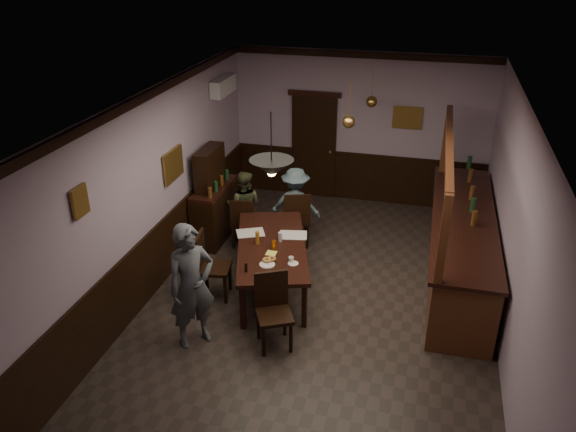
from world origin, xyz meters
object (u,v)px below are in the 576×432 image
(person_standing, at_px, (192,286))
(coffee_cup, at_px, (291,259))
(sideboard, at_px, (214,203))
(pendant_brass_far, at_px, (372,102))
(soda_can, at_px, (274,244))
(chair_far_right, at_px, (297,217))
(chair_near, at_px, (273,306))
(chair_far_left, at_px, (243,221))
(pendant_brass_mid, at_px, (349,122))
(person_seated_left, at_px, (244,206))
(chair_side, at_px, (209,263))
(person_seated_right, at_px, (295,204))
(dining_table, at_px, (272,248))
(pendant_iron, at_px, (272,168))
(bar_counter, at_px, (460,245))

(person_standing, relative_size, coffee_cup, 21.63)
(sideboard, distance_m, pendant_brass_far, 3.28)
(coffee_cup, distance_m, soda_can, 0.48)
(chair_far_right, height_order, chair_near, chair_far_right)
(chair_far_left, height_order, soda_can, chair_far_left)
(pendant_brass_mid, bearing_deg, chair_near, -100.51)
(chair_far_left, bearing_deg, coffee_cup, 119.51)
(person_standing, xyz_separation_m, coffee_cup, (1.04, 1.07, -0.07))
(person_seated_left, distance_m, pendant_brass_far, 2.88)
(chair_side, bearing_deg, chair_near, -132.61)
(chair_far_right, height_order, chair_side, same)
(person_seated_left, bearing_deg, chair_far_right, 171.56)
(chair_far_right, xyz_separation_m, person_seated_right, (-0.09, 0.27, 0.10))
(person_seated_left, height_order, soda_can, person_seated_left)
(person_standing, distance_m, person_seated_right, 3.18)
(dining_table, relative_size, pendant_brass_mid, 2.96)
(chair_side, xyz_separation_m, person_seated_right, (0.80, 2.07, 0.10))
(pendant_iron, distance_m, pendant_brass_mid, 2.23)
(chair_near, relative_size, pendant_brass_far, 1.26)
(coffee_cup, bearing_deg, person_seated_right, 84.86)
(person_seated_left, bearing_deg, chair_far_left, 96.95)
(sideboard, bearing_deg, bar_counter, -4.37)
(chair_far_right, height_order, soda_can, chair_far_right)
(person_standing, bearing_deg, sideboard, 58.77)
(chair_far_left, bearing_deg, person_seated_left, -84.40)
(dining_table, xyz_separation_m, chair_far_right, (0.06, 1.34, -0.12))
(chair_far_left, bearing_deg, person_standing, 84.60)
(coffee_cup, xyz_separation_m, bar_counter, (2.35, 1.44, -0.22))
(chair_side, relative_size, person_standing, 0.60)
(person_seated_right, height_order, pendant_brass_mid, pendant_brass_mid)
(chair_far_left, distance_m, chair_far_right, 0.91)
(coffee_cup, bearing_deg, pendant_brass_far, 60.68)
(chair_far_left, distance_m, coffee_cup, 1.97)
(chair_far_right, height_order, person_seated_right, person_seated_right)
(chair_side, relative_size, pendant_brass_mid, 1.28)
(chair_side, xyz_separation_m, coffee_cup, (1.25, 0.02, 0.23))
(pendant_brass_far, bearing_deg, chair_near, -99.98)
(chair_far_right, distance_m, person_seated_right, 0.30)
(pendant_iron, bearing_deg, sideboard, 128.82)
(chair_far_left, relative_size, pendant_brass_mid, 1.15)
(bar_counter, height_order, pendant_iron, pendant_iron)
(pendant_brass_mid, relative_size, pendant_brass_far, 1.00)
(chair_far_right, relative_size, pendant_iron, 1.25)
(person_seated_left, bearing_deg, pendant_brass_far, -154.37)
(person_seated_right, distance_m, soda_can, 1.72)
(chair_far_right, bearing_deg, person_seated_left, -19.23)
(person_seated_left, bearing_deg, person_seated_right, -170.90)
(soda_can, relative_size, pendant_brass_far, 0.15)
(pendant_iron, bearing_deg, chair_far_left, 119.83)
(dining_table, height_order, pendant_brass_far, pendant_brass_far)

